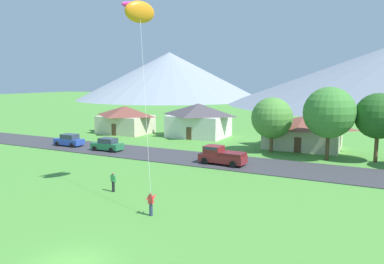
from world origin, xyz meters
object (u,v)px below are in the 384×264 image
tree_left_of_center (329,113)px  tree_near_left (272,118)px  pickup_truck_maroon_west_side (221,155)px  watcher_person (113,182)px  parked_car_blue_west_end (69,140)px  house_left_center (199,120)px  parked_car_green_mid_west (107,145)px  house_leftmost (303,132)px  house_right_center (125,119)px  tree_right_of_center (378,116)px  kite_flyer_with_kite (140,16)px

tree_left_of_center → tree_near_left: bearing=166.2°
tree_near_left → tree_left_of_center: bearing=-13.8°
pickup_truck_maroon_west_side → watcher_person: 14.09m
pickup_truck_maroon_west_side → tree_left_of_center: bearing=37.5°
parked_car_blue_west_end → tree_near_left: bearing=18.1°
house_left_center → parked_car_green_mid_west: bearing=-108.1°
house_leftmost → house_right_center: bearing=178.5°
tree_right_of_center → watcher_person: 30.36m
parked_car_green_mid_west → watcher_person: (12.08, -13.88, 0.01)m
house_right_center → kite_flyer_with_kite: size_ratio=0.59×
tree_near_left → pickup_truck_maroon_west_side: tree_near_left is taller
pickup_truck_maroon_west_side → kite_flyer_with_kite: kite_flyer_with_kite is taller
house_left_center → watcher_person: bearing=-77.7°
watcher_person → house_right_center: bearing=125.1°
house_right_center → kite_flyer_with_kite: bearing=-50.9°
tree_near_left → tree_left_of_center: (7.13, -1.75, 1.12)m
parked_car_blue_west_end → kite_flyer_with_kite: (21.88, -13.67, 13.48)m
parked_car_green_mid_west → house_left_center: bearing=71.9°
watcher_person → parked_car_blue_west_end: bearing=143.5°
tree_near_left → parked_car_blue_west_end: size_ratio=1.69×
tree_near_left → kite_flyer_with_kite: (-4.86, -22.42, 9.85)m
tree_right_of_center → parked_car_green_mid_west: 33.33m
parked_car_green_mid_west → house_right_center: bearing=118.5°
house_leftmost → house_right_center: house_right_center is taller
house_left_center → tree_right_of_center: 27.70m
house_right_center → kite_flyer_with_kite: 37.71m
tree_near_left → pickup_truck_maroon_west_side: size_ratio=1.36×
house_left_center → tree_near_left: tree_near_left is taller
house_right_center → parked_car_blue_west_end: size_ratio=2.14×
tree_left_of_center → house_left_center: bearing=156.4°
tree_near_left → watcher_person: (-7.51, -22.99, -3.63)m
tree_near_left → tree_right_of_center: (12.28, -0.39, 0.83)m
house_left_center → tree_left_of_center: (21.28, -9.29, 2.77)m
house_left_center → tree_near_left: bearing=-28.1°
house_right_center → tree_near_left: size_ratio=1.27×
house_right_center → tree_right_of_center: size_ratio=1.14×
house_leftmost → kite_flyer_with_kite: 30.60m
house_leftmost → parked_car_blue_west_end: (-29.90, -13.29, -1.44)m
house_left_center → parked_car_blue_west_end: size_ratio=2.30×
parked_car_green_mid_west → pickup_truck_maroon_west_side: bearing=-1.8°
tree_near_left → tree_right_of_center: 12.31m
house_right_center → parked_car_blue_west_end: (0.69, -14.11, -1.62)m
house_left_center → parked_car_blue_west_end: (-12.59, -16.29, -1.99)m
tree_right_of_center → parked_car_green_mid_west: (-31.86, -8.72, -4.46)m
house_left_center → pickup_truck_maroon_west_side: (11.06, -17.15, -1.79)m
house_left_center → kite_flyer_with_kite: size_ratio=0.63×
house_right_center → tree_near_left: (27.43, -5.36, 2.02)m
pickup_truck_maroon_west_side → kite_flyer_with_kite: size_ratio=0.34×
watcher_person → kite_flyer_with_kite: bearing=12.2°
house_right_center → watcher_person: size_ratio=5.44×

